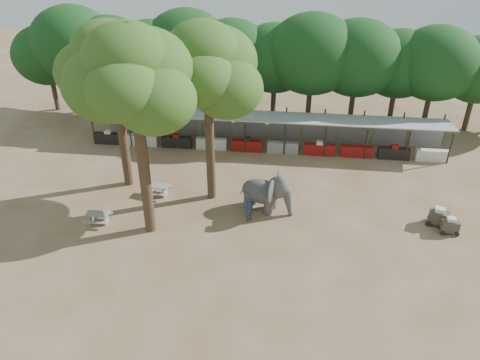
# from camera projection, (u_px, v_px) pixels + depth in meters

# --- Properties ---
(ground) EXTENTS (100.00, 100.00, 0.00)m
(ground) POSITION_uv_depth(u_px,v_px,m) (247.00, 259.00, 25.62)
(ground) COLOR brown
(ground) RESTS_ON ground
(vendor_stalls) EXTENTS (28.00, 2.99, 2.80)m
(vendor_stalls) POSITION_uv_depth(u_px,v_px,m) (266.00, 133.00, 36.84)
(vendor_stalls) COLOR #999BA0
(vendor_stalls) RESTS_ON ground
(yard_tree_left) EXTENTS (7.10, 6.90, 11.02)m
(yard_tree_left) POSITION_uv_depth(u_px,v_px,m) (112.00, 67.00, 28.51)
(yard_tree_left) COLOR #332316
(yard_tree_left) RESTS_ON ground
(yard_tree_center) EXTENTS (7.10, 6.90, 12.04)m
(yard_tree_center) POSITION_uv_depth(u_px,v_px,m) (132.00, 79.00, 23.42)
(yard_tree_center) COLOR #332316
(yard_tree_center) RESTS_ON ground
(yard_tree_back) EXTENTS (7.10, 6.90, 11.36)m
(yard_tree_back) POSITION_uv_depth(u_px,v_px,m) (206.00, 70.00, 26.87)
(yard_tree_back) COLOR #332316
(yard_tree_back) RESTS_ON ground
(backdrop_trees) EXTENTS (46.46, 5.95, 8.33)m
(backdrop_trees) POSITION_uv_depth(u_px,v_px,m) (272.00, 60.00, 39.04)
(backdrop_trees) COLOR #332316
(backdrop_trees) RESTS_ON ground
(elephant) EXTENTS (3.56, 2.60, 2.64)m
(elephant) POSITION_uv_depth(u_px,v_px,m) (267.00, 192.00, 29.05)
(elephant) COLOR #3E3C3B
(elephant) RESTS_ON ground
(handler) EXTENTS (0.68, 0.73, 1.70)m
(handler) POSITION_uv_depth(u_px,v_px,m) (249.00, 209.00, 28.28)
(handler) COLOR #26384C
(handler) RESTS_ON ground
(picnic_table_near) EXTENTS (1.44, 1.30, 0.70)m
(picnic_table_near) POSITION_uv_depth(u_px,v_px,m) (98.00, 217.00, 28.26)
(picnic_table_near) COLOR gray
(picnic_table_near) RESTS_ON ground
(picnic_table_far) EXTENTS (1.70, 1.58, 0.75)m
(picnic_table_far) POSITION_uv_depth(u_px,v_px,m) (158.00, 188.00, 31.00)
(picnic_table_far) COLOR gray
(picnic_table_far) RESTS_ON ground
(cart_front) EXTENTS (1.11, 0.75, 1.06)m
(cart_front) POSITION_uv_depth(u_px,v_px,m) (450.00, 225.00, 27.38)
(cart_front) COLOR #393027
(cart_front) RESTS_ON ground
(cart_back) EXTENTS (1.44, 1.19, 1.21)m
(cart_back) POSITION_uv_depth(u_px,v_px,m) (439.00, 217.00, 28.01)
(cart_back) COLOR #393027
(cart_back) RESTS_ON ground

